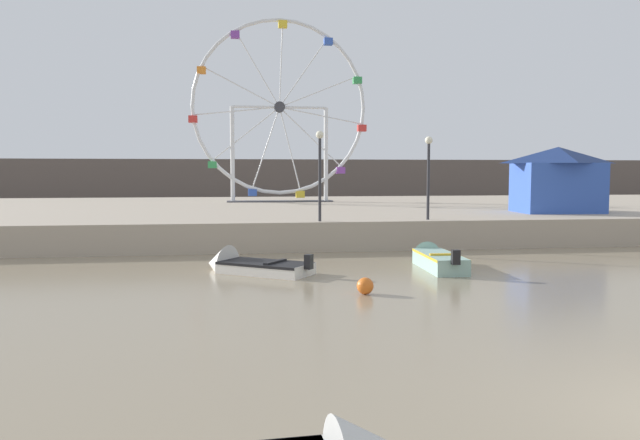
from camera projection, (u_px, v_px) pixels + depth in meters
name	position (u px, v px, depth m)	size (l,w,h in m)	color
quay_promenade	(334.00, 215.00, 37.48)	(110.00, 25.56, 1.18)	tan
distant_town_skyline	(292.00, 181.00, 63.11)	(140.00, 3.00, 4.40)	#564C47
motorboat_white_red_stripe	(245.00, 266.00, 19.73)	(3.71, 3.18, 1.27)	silver
motorboat_seafoam	(435.00, 258.00, 20.75)	(1.18, 4.08, 1.08)	#93BCAD
ferris_wheel_white_frame	(279.00, 110.00, 40.84)	(11.67, 1.20, 11.96)	silver
carnival_booth_blue_tent	(557.00, 178.00, 30.36)	(4.39, 3.32, 3.19)	#3356B7
promenade_lamp_near	(428.00, 164.00, 25.69)	(0.32, 0.32, 3.44)	#2D2D33
promenade_lamp_far	(320.00, 162.00, 24.85)	(0.32, 0.32, 3.62)	#2D2D33
mooring_buoy_orange	(365.00, 286.00, 16.09)	(0.44, 0.44, 0.44)	orange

